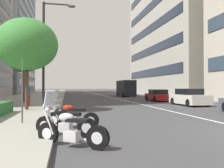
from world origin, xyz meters
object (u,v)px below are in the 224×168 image
Objects in this scene: motorcycle_by_sign_pole at (71,117)px; pedestrian_on_plaza at (27,95)px; delivery_van_ahead at (126,88)px; car_lead_in_lane at (189,98)px; car_mid_block_traffic at (158,96)px; parking_sign_by_curb at (22,84)px; motorcycle_mid_row at (65,123)px; motorcycle_second_in_row at (70,130)px; street_lamp_with_banners at (49,44)px; street_tree_mid_sidewalk at (24,58)px; street_tree_by_lamp_post at (27,45)px.

pedestrian_on_plaza is (9.73, 3.09, 0.52)m from motorcycle_by_sign_pole.
car_lead_in_lane is at bearing -178.73° from delivery_van_ahead.
pedestrian_on_plaza is at bearing 117.18° from car_mid_block_traffic.
parking_sign_by_curb reaches higher than pedestrian_on_plaza.
delivery_van_ahead is (31.30, -10.01, 1.02)m from motorcycle_mid_row.
motorcycle_by_sign_pole is at bearing -58.00° from motorcycle_second_in_row.
parking_sign_by_curb is 1.61× the size of pedestrian_on_plaza.
car_lead_in_lane is at bearing -84.79° from street_lamp_with_banners.
street_lamp_with_banners reaches higher than motorcycle_second_in_row.
motorcycle_by_sign_pole is 13.92m from car_lead_in_lane.
street_tree_mid_sidewalk is (16.77, 4.00, 3.84)m from motorcycle_second_in_row.
street_lamp_with_banners is (9.90, 1.22, 4.29)m from motorcycle_mid_row.
car_lead_in_lane is (12.33, -10.28, 0.23)m from motorcycle_second_in_row.
street_tree_by_lamp_post is at bearing 147.15° from street_lamp_with_banners.
motorcycle_by_sign_pole is at bearing -163.64° from street_tree_mid_sidewalk.
street_lamp_with_banners is 1.31× the size of street_tree_by_lamp_post.
street_tree_by_lamp_post is 1.06× the size of street_tree_mid_sidewalk.
parking_sign_by_curb is 13.62m from street_tree_mid_sidewalk.
street_tree_mid_sidewalk reaches higher than motorcycle_second_in_row.
street_lamp_with_banners is at bearing -49.45° from motorcycle_second_in_row.
motorcycle_mid_row is 0.96× the size of motorcycle_by_sign_pole.
motorcycle_by_sign_pole is 31.40m from delivery_van_ahead.
street_tree_mid_sidewalk is at bearing 11.07° from street_tree_by_lamp_post.
pedestrian_on_plaza reaches higher than motorcycle_second_in_row.
street_lamp_with_banners reaches higher than car_mid_block_traffic.
motorcycle_mid_row is 20.24m from car_mid_block_traffic.
parking_sign_by_curb is (0.72, 1.90, 1.27)m from motorcycle_by_sign_pole.
street_lamp_with_banners is (7.69, -0.45, 3.01)m from parking_sign_by_curb.
delivery_van_ahead is 24.40m from street_lamp_with_banners.
car_lead_in_lane is 0.71× the size of street_tree_by_lamp_post.
delivery_van_ahead is at bearing -41.08° from street_tree_mid_sidewalk.
car_mid_block_traffic is at bearing -81.54° from street_tree_mid_sidewalk.
delivery_van_ahead is at bearing -27.69° from street_lamp_with_banners.
street_tree_by_lamp_post is (5.84, 0.74, 2.57)m from parking_sign_by_curb.
delivery_van_ahead is at bearing -73.19° from motorcycle_second_in_row.
motorcycle_mid_row is 0.75× the size of parking_sign_by_curb.
motorcycle_mid_row is at bearing -163.29° from street_tree_by_lamp_post.
car_lead_in_lane is 14.97m from parking_sign_by_curb.
delivery_van_ahead is (13.82, 0.17, 0.83)m from car_mid_block_traffic.
street_tree_by_lamp_post reaches higher than car_lead_in_lane.
motorcycle_second_in_row is 0.71× the size of parking_sign_by_curb.
motorcycle_mid_row is (1.37, 0.15, -0.02)m from motorcycle_second_in_row.
motorcycle_mid_row is 1.20× the size of pedestrian_on_plaza.
street_lamp_with_banners is (-1.06, 11.65, 4.04)m from car_lead_in_lane.
street_lamp_with_banners reaches higher than motorcycle_mid_row.
street_tree_mid_sidewalk is at bearing 174.26° from pedestrian_on_plaza.
street_lamp_with_banners reaches higher than car_lead_in_lane.
parking_sign_by_curb is at bearing -1.51° from motorcycle_by_sign_pole.
car_mid_block_traffic reaches higher than motorcycle_mid_row.
car_mid_block_traffic is at bearing -53.16° from street_tree_by_lamp_post.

